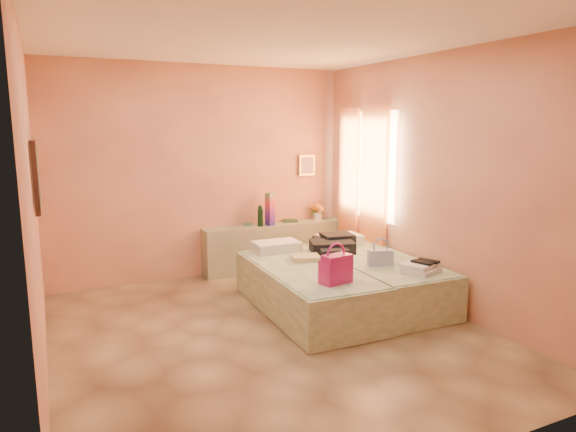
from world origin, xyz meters
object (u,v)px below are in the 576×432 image
object	(u,v)px
bed_left	(307,289)
water_bottle	(260,216)
headboard_ledge	(274,247)
bed_right	(375,279)
blue_handbag	(380,257)
magenta_handbag	(336,269)
green_book	(290,221)
towel_stack	(421,268)
flower_vase	(318,210)

from	to	relation	value
bed_left	water_bottle	distance (m)	1.73
headboard_ledge	bed_right	bearing A→B (deg)	-72.84
blue_handbag	magenta_handbag	bearing A→B (deg)	-135.32
magenta_handbag	blue_handbag	bearing A→B (deg)	13.65
green_book	towel_stack	distance (m)	2.47
blue_handbag	towel_stack	distance (m)	0.48
magenta_handbag	towel_stack	size ratio (longest dim) A/B	0.87
bed_right	magenta_handbag	xyz separation A→B (m)	(-0.90, -0.62, 0.39)
flower_vase	bed_right	bearing A→B (deg)	-96.12
headboard_ledge	water_bottle	bearing A→B (deg)	-165.15
bed_right	green_book	size ratio (longest dim) A/B	9.92
magenta_handbag	blue_handbag	distance (m)	0.85
bed_right	water_bottle	xyz separation A→B (m)	(-0.76, 1.64, 0.54)
headboard_ledge	water_bottle	size ratio (longest dim) A/B	7.49
blue_handbag	water_bottle	bearing A→B (deg)	129.21
headboard_ledge	blue_handbag	world-z (taller)	blue_handbag
flower_vase	water_bottle	bearing A→B (deg)	-174.89
bed_right	magenta_handbag	distance (m)	1.16
bed_left	water_bottle	size ratio (longest dim) A/B	7.30
headboard_ledge	green_book	size ratio (longest dim) A/B	10.17
headboard_ledge	flower_vase	xyz separation A→B (m)	(0.71, 0.02, 0.47)
flower_vase	magenta_handbag	world-z (taller)	flower_vase
bed_left	bed_right	size ratio (longest dim) A/B	1.00
magenta_handbag	towel_stack	distance (m)	1.00
headboard_ledge	bed_right	size ratio (longest dim) A/B	1.02
bed_right	flower_vase	world-z (taller)	flower_vase
bed_right	blue_handbag	world-z (taller)	blue_handbag
headboard_ledge	bed_right	xyz separation A→B (m)	(0.52, -1.70, -0.08)
water_bottle	towel_stack	world-z (taller)	water_bottle
bed_left	blue_handbag	distance (m)	0.88
flower_vase	towel_stack	bearing A→B (deg)	-92.16
bed_right	flower_vase	distance (m)	1.82
green_book	blue_handbag	xyz separation A→B (m)	(0.12, -2.02, -0.08)
headboard_ledge	bed_left	world-z (taller)	headboard_ledge
bed_left	towel_stack	size ratio (longest dim) A/B	5.71
bed_right	blue_handbag	bearing A→B (deg)	-113.45
headboard_ledge	towel_stack	size ratio (longest dim) A/B	5.86
green_book	blue_handbag	size ratio (longest dim) A/B	0.74
towel_stack	magenta_handbag	bearing A→B (deg)	175.53
flower_vase	towel_stack	xyz separation A→B (m)	(-0.09, -2.42, -0.24)
water_bottle	magenta_handbag	xyz separation A→B (m)	(-0.14, -2.25, -0.14)
water_bottle	green_book	size ratio (longest dim) A/B	1.36
blue_handbag	green_book	bearing A→B (deg)	114.37
bed_right	flower_vase	xyz separation A→B (m)	(0.18, 1.72, 0.54)
headboard_ledge	bed_left	xyz separation A→B (m)	(-0.38, -1.70, -0.08)
flower_vase	blue_handbag	distance (m)	2.03
flower_vase	magenta_handbag	distance (m)	2.58
bed_right	water_bottle	bearing A→B (deg)	116.64
bed_left	magenta_handbag	xyz separation A→B (m)	(-0.00, -0.62, 0.39)
green_book	magenta_handbag	size ratio (longest dim) A/B	0.66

